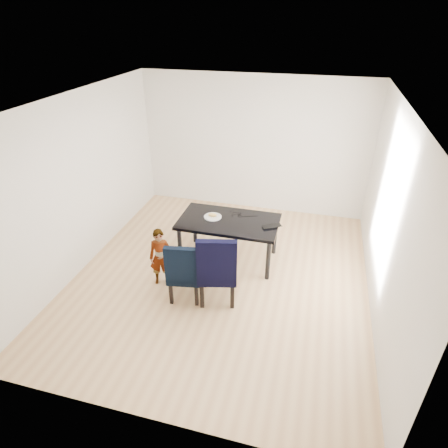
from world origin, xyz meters
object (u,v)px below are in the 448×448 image
(child, at_px, (161,257))
(laptop, at_px, (271,225))
(plate, at_px, (213,217))
(chair_left, at_px, (185,269))
(chair_right, at_px, (218,266))
(dining_table, at_px, (229,240))

(child, height_order, laptop, child)
(plate, xyz_separation_m, laptop, (0.96, -0.03, 0.00))
(chair_left, relative_size, laptop, 3.16)
(child, xyz_separation_m, plate, (0.56, 0.90, 0.29))
(plate, distance_m, laptop, 0.96)
(chair_left, height_order, laptop, chair_left)
(child, relative_size, plate, 3.24)
(chair_left, distance_m, child, 0.50)
(laptop, bearing_deg, chair_right, 30.00)
(chair_left, height_order, child, chair_left)
(chair_left, distance_m, laptop, 1.53)
(chair_right, bearing_deg, child, 159.98)
(child, height_order, plate, child)
(chair_left, xyz_separation_m, laptop, (1.05, 1.07, 0.28))
(child, distance_m, laptop, 1.77)
(dining_table, relative_size, laptop, 5.22)
(chair_left, relative_size, plate, 3.36)
(child, xyz_separation_m, laptop, (1.52, 0.87, 0.30))
(dining_table, bearing_deg, laptop, 0.36)
(dining_table, bearing_deg, chair_right, -85.02)
(chair_right, bearing_deg, plate, 96.75)
(chair_left, xyz_separation_m, chair_right, (0.46, 0.09, 0.08))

